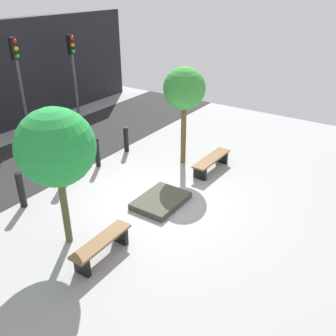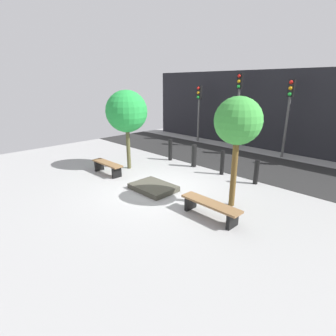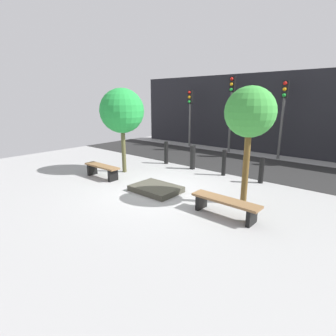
% 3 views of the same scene
% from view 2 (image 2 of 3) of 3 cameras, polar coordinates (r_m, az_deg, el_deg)
% --- Properties ---
extents(ground_plane, '(18.00, 18.00, 0.00)m').
position_cam_2_polar(ground_plane, '(9.12, -2.36, -4.45)').
color(ground_plane, '#969696').
extents(road_strip, '(18.00, 3.76, 0.01)m').
position_cam_2_polar(road_strip, '(12.80, 14.25, 1.68)').
color(road_strip, black).
rests_on(road_strip, ground).
extents(building_facade, '(16.20, 0.50, 4.16)m').
position_cam_2_polar(building_facade, '(15.32, 21.48, 11.54)').
color(building_facade, black).
rests_on(building_facade, ground).
extents(bench_left, '(1.61, 0.42, 0.48)m').
position_cam_2_polar(bench_left, '(10.71, -13.06, 0.46)').
color(bench_left, black).
rests_on(bench_left, ground).
extents(bench_right, '(1.77, 0.45, 0.45)m').
position_cam_2_polar(bench_right, '(7.19, 9.20, -8.31)').
color(bench_right, black).
rests_on(bench_right, ground).
extents(planter_bed, '(1.49, 1.09, 0.18)m').
position_cam_2_polar(planter_bed, '(8.98, -3.20, -4.23)').
color(planter_bed, '#403E34').
rests_on(planter_bed, ground).
extents(tree_behind_left_bench, '(1.68, 1.68, 3.24)m').
position_cam_2_polar(tree_behind_left_bench, '(10.88, -9.00, 12.01)').
color(tree_behind_left_bench, '#4C4B2C').
rests_on(tree_behind_left_bench, ground).
extents(tree_behind_right_bench, '(1.31, 1.31, 3.17)m').
position_cam_2_polar(tree_behind_right_bench, '(7.42, 14.99, 9.60)').
color(tree_behind_right_bench, brown).
rests_on(tree_behind_right_bench, ground).
extents(bollard_far_left, '(0.18, 0.18, 1.00)m').
position_cam_2_polar(bollard_far_left, '(12.32, 0.49, 4.00)').
color(bollard_far_left, black).
rests_on(bollard_far_left, ground).
extents(bollard_left, '(0.22, 0.22, 0.98)m').
position_cam_2_polar(bollard_left, '(11.38, 5.68, 2.68)').
color(bollard_left, black).
rests_on(bollard_left, ground).
extents(bollard_center, '(0.16, 0.16, 0.99)m').
position_cam_2_polar(bollard_center, '(10.56, 11.72, 1.17)').
color(bollard_center, black).
rests_on(bollard_center, ground).
extents(bollard_right, '(0.17, 0.17, 0.90)m').
position_cam_2_polar(bollard_right, '(9.89, 18.66, -0.83)').
color(bollard_right, black).
rests_on(bollard_right, ground).
extents(traffic_light_west, '(0.28, 0.27, 3.33)m').
position_cam_2_polar(traffic_light_west, '(16.43, 6.72, 13.80)').
color(traffic_light_west, '#5B5B5B').
rests_on(traffic_light_west, ground).
extents(traffic_light_mid_west, '(0.28, 0.27, 3.96)m').
position_cam_2_polar(traffic_light_mid_west, '(14.88, 15.08, 14.48)').
color(traffic_light_mid_west, '#4E4E4E').
rests_on(traffic_light_mid_west, ground).
extents(traffic_light_mid_east, '(0.28, 0.27, 3.65)m').
position_cam_2_polar(traffic_light_mid_east, '(13.73, 24.82, 12.39)').
color(traffic_light_mid_east, '#4A4A4A').
rests_on(traffic_light_mid_east, ground).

